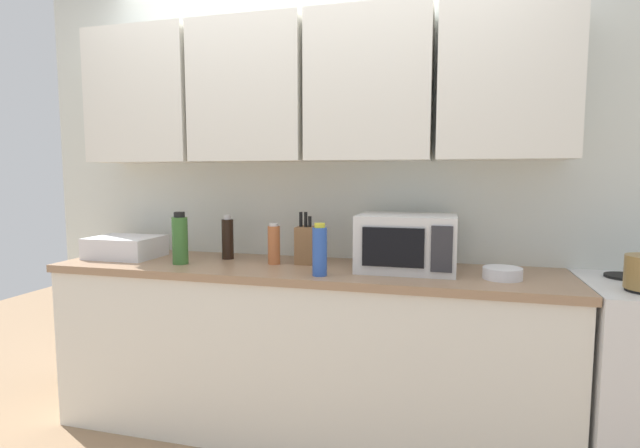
% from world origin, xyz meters
% --- Properties ---
extents(wall_back_with_cabinets, '(3.52, 0.38, 2.60)m').
position_xyz_m(wall_back_with_cabinets, '(0.00, -0.07, 1.58)').
color(wall_back_with_cabinets, silver).
rests_on(wall_back_with_cabinets, ground_plane).
extents(counter_run, '(2.65, 0.63, 0.90)m').
position_xyz_m(counter_run, '(0.00, -0.30, 0.45)').
color(counter_run, white).
rests_on(counter_run, ground_plane).
extents(microwave, '(0.48, 0.37, 0.28)m').
position_xyz_m(microwave, '(0.54, -0.26, 1.04)').
color(microwave, silver).
rests_on(microwave, counter_run).
extents(dish_rack, '(0.38, 0.30, 0.12)m').
position_xyz_m(dish_rack, '(-1.07, -0.30, 0.96)').
color(dish_rack, silver).
rests_on(dish_rack, counter_run).
extents(knife_block, '(0.10, 0.12, 0.28)m').
position_xyz_m(knife_block, '(-0.00, -0.22, 1.00)').
color(knife_block, brown).
rests_on(knife_block, counter_run).
extents(bottle_spice_jar, '(0.07, 0.07, 0.22)m').
position_xyz_m(bottle_spice_jar, '(-0.16, -0.27, 1.01)').
color(bottle_spice_jar, '#BC6638').
rests_on(bottle_spice_jar, counter_run).
extents(bottle_soy_dark, '(0.07, 0.07, 0.25)m').
position_xyz_m(bottle_soy_dark, '(-0.47, -0.19, 1.02)').
color(bottle_soy_dark, black).
rests_on(bottle_soy_dark, counter_run).
extents(bottle_green_oil, '(0.08, 0.08, 0.28)m').
position_xyz_m(bottle_green_oil, '(-0.65, -0.40, 1.03)').
color(bottle_green_oil, '#386B2D').
rests_on(bottle_green_oil, counter_run).
extents(bottle_blue_cleaner, '(0.07, 0.07, 0.25)m').
position_xyz_m(bottle_blue_cleaner, '(0.15, -0.50, 1.02)').
color(bottle_blue_cleaner, '#2D56B7').
rests_on(bottle_blue_cleaner, counter_run).
extents(bowl_ceramic_small, '(0.18, 0.18, 0.05)m').
position_xyz_m(bowl_ceramic_small, '(0.98, -0.36, 0.93)').
color(bowl_ceramic_small, silver).
rests_on(bowl_ceramic_small, counter_run).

